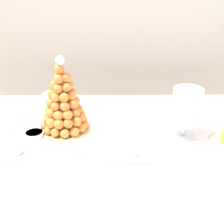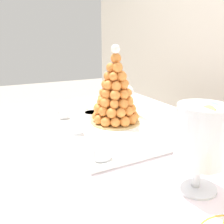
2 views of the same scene
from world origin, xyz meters
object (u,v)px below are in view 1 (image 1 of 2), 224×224
Objects in this scene: dessert_cup_left at (15,148)px; dessert_cup_centre at (130,149)px; creme_brulee_ramekin at (34,134)px; macaron_goblet at (187,106)px; dessert_cup_mid_left at (71,149)px; wine_glass at (49,99)px; serving_tray at (76,137)px; croquembouche at (63,103)px.

dessert_cup_left is 0.45m from dessert_cup_centre.
macaron_goblet is at bearing 1.07° from creme_brulee_ramekin.
wine_glass reaches higher than dessert_cup_mid_left.
serving_tray is 7.22× the size of creme_brulee_ramekin.
wine_glass is at bearing 128.31° from croquembouche.
dessert_cup_centre reaches higher than creme_brulee_ramekin.
dessert_cup_mid_left is 0.23m from creme_brulee_ramekin.
dessert_cup_centre is 0.49m from wine_glass.
macaron_goblet is 0.64m from wine_glass.
wine_glass is (-0.62, 0.16, -0.03)m from macaron_goblet.
dessert_cup_left is 0.23× the size of macaron_goblet.
dessert_cup_centre is (0.23, -0.00, -0.00)m from dessert_cup_mid_left.
macaron_goblet is at bearing -14.40° from wine_glass.
croquembouche is at bearing 130.52° from serving_tray.
dessert_cup_centre is (0.23, -0.14, 0.02)m from serving_tray.
dessert_cup_left is 1.05× the size of dessert_cup_mid_left.
croquembouche reaches higher than dessert_cup_centre.
dessert_cup_centre is at bearing -18.98° from creme_brulee_ramekin.
croquembouche reaches higher than wine_glass.
creme_brulee_ramekin is at bearing -103.00° from wine_glass.
dessert_cup_left is at bearing -131.92° from croquembouche.
serving_tray is at bearing 87.50° from dessert_cup_mid_left.
wine_glass is at bearing 165.60° from macaron_goblet.
dessert_cup_centre is (0.28, -0.20, -0.11)m from croquembouche.
dessert_cup_left is 0.22m from dessert_cup_mid_left.
serving_tray is 0.16m from croquembouche.
creme_brulee_ramekin is at bearing 141.67° from dessert_cup_mid_left.
dessert_cup_mid_left reaches higher than creme_brulee_ramekin.
dessert_cup_centre is 0.31m from macaron_goblet.
dessert_cup_centre is at bearing -40.09° from wine_glass.
macaron_goblet reaches higher than dessert_cup_mid_left.
wine_glass is (-0.09, 0.11, -0.03)m from croquembouche.
creme_brulee_ramekin is at bearing -154.77° from croquembouche.
dessert_cup_mid_left is 0.35m from wine_glass.
wine_glass is (-0.37, 0.31, 0.08)m from dessert_cup_centre.
dessert_cup_centre is (0.45, -0.01, -0.00)m from dessert_cup_left.
creme_brulee_ramekin is (-0.13, -0.06, -0.12)m from croquembouche.
creme_brulee_ramekin is 0.35× the size of macaron_goblet.
dessert_cup_mid_left is at bearing -162.39° from macaron_goblet.
croquembouche is at bearing 104.05° from dessert_cup_mid_left.
macaron_goblet is (0.25, 0.15, 0.12)m from dessert_cup_centre.
dessert_cup_centre is 0.43m from creme_brulee_ramekin.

